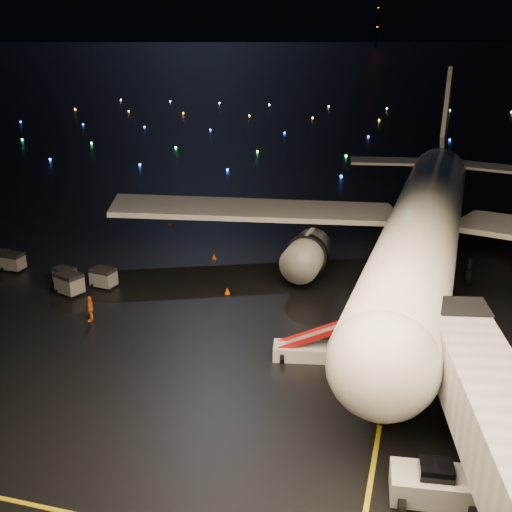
% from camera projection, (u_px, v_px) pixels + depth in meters
% --- Properties ---
extents(ground, '(2000.00, 2000.00, 0.00)m').
position_uv_depth(ground, '(412.00, 73.00, 309.98)').
color(ground, black).
rests_on(ground, ground).
extents(lane_centre, '(0.25, 80.00, 0.02)m').
position_uv_depth(lane_centre, '(397.00, 318.00, 48.29)').
color(lane_centre, gold).
rests_on(lane_centre, ground).
extents(airliner, '(60.41, 57.66, 16.38)m').
position_uv_depth(airliner, '(429.00, 181.00, 55.03)').
color(airliner, white).
rests_on(airliner, ground).
extents(pushback_tug, '(4.24, 2.56, 1.92)m').
position_uv_depth(pushback_tug, '(435.00, 482.00, 29.41)').
color(pushback_tug, silver).
rests_on(pushback_tug, ground).
extents(belt_loader, '(6.39, 2.85, 3.00)m').
position_uv_depth(belt_loader, '(306.00, 337.00, 41.93)').
color(belt_loader, silver).
rests_on(belt_loader, ground).
extents(crew_c, '(0.75, 1.23, 1.97)m').
position_uv_depth(crew_c, '(90.00, 308.00, 47.54)').
color(crew_c, orange).
rests_on(crew_c, ground).
extents(safety_cone_0, '(0.63, 0.63, 0.55)m').
position_uv_depth(safety_cone_0, '(227.00, 291.00, 52.58)').
color(safety_cone_0, '#ED5500').
rests_on(safety_cone_0, ground).
extents(safety_cone_1, '(0.48, 0.48, 0.51)m').
position_uv_depth(safety_cone_1, '(300.00, 262.00, 59.02)').
color(safety_cone_1, '#ED5500').
rests_on(safety_cone_1, ground).
extents(safety_cone_2, '(0.60, 0.60, 0.54)m').
position_uv_depth(safety_cone_2, '(214.00, 256.00, 60.53)').
color(safety_cone_2, '#ED5500').
rests_on(safety_cone_2, ground).
extents(safety_cone_3, '(0.53, 0.53, 0.55)m').
position_uv_depth(safety_cone_3, '(169.00, 223.00, 70.65)').
color(safety_cone_3, '#ED5500').
rests_on(safety_cone_3, ground).
extents(radio_mast, '(1.80, 1.80, 64.00)m').
position_uv_depth(radio_mast, '(378.00, 17.00, 713.73)').
color(radio_mast, black).
rests_on(radio_mast, ground).
extents(taxiway_lights, '(164.00, 92.00, 0.36)m').
position_uv_depth(taxiway_lights, '(368.00, 132.00, 133.85)').
color(taxiway_lights, black).
rests_on(taxiway_lights, ground).
extents(baggage_cart_0, '(2.05, 1.70, 1.50)m').
position_uv_depth(baggage_cart_0, '(65.00, 276.00, 54.32)').
color(baggage_cart_0, gray).
rests_on(baggage_cart_0, ground).
extents(baggage_cart_1, '(2.14, 1.65, 1.66)m').
position_uv_depth(baggage_cart_1, '(104.00, 278.00, 53.76)').
color(baggage_cart_1, gray).
rests_on(baggage_cart_1, ground).
extents(baggage_cart_2, '(2.50, 2.13, 1.79)m').
position_uv_depth(baggage_cart_2, '(69.00, 284.00, 52.34)').
color(baggage_cart_2, gray).
rests_on(baggage_cart_2, ground).
extents(baggage_cart_3, '(2.09, 1.79, 1.50)m').
position_uv_depth(baggage_cart_3, '(0.00, 258.00, 58.54)').
color(baggage_cart_3, gray).
rests_on(baggage_cart_3, ground).
extents(baggage_cart_4, '(1.96, 1.43, 1.61)m').
position_uv_depth(baggage_cart_4, '(13.00, 262.00, 57.53)').
color(baggage_cart_4, gray).
rests_on(baggage_cart_4, ground).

